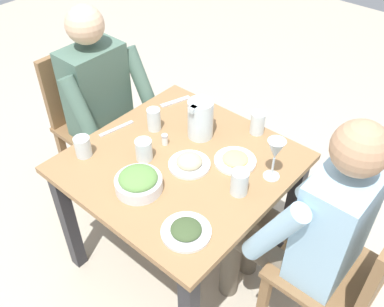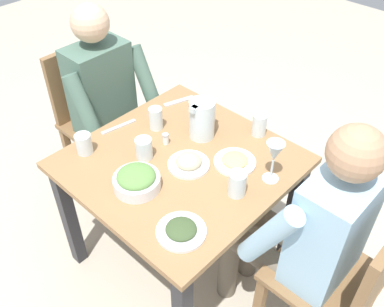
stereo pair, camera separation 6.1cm
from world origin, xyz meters
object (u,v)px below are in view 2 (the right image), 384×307
object	(u,v)px
plate_fries	(235,161)
water_glass_center	(237,184)
chair_near	(345,281)
wine_glass	(274,154)
water_pitcher	(202,119)
diner_far	(113,106)
salad_bowl	(137,180)
water_glass_near_right	(84,144)
water_glass_by_pitcher	(259,125)
dining_table	(181,179)
diner_near	(306,228)
salt_shaker	(166,139)
plate_beans	(189,163)
water_glass_far_left	(156,118)
chair_far	(94,113)
plate_dolmas	(181,230)
water_glass_near_left	(144,148)

from	to	relation	value
plate_fries	water_glass_center	xyz separation A→B (m)	(-0.14, -0.12, 0.04)
chair_near	wine_glass	xyz separation A→B (m)	(0.09, 0.44, 0.33)
water_pitcher	wine_glass	size ratio (longest dim) A/B	0.97
diner_far	wine_glass	xyz separation A→B (m)	(0.08, -0.96, 0.18)
salad_bowl	water_glass_near_right	xyz separation A→B (m)	(-0.01, 0.34, 0.01)
water_glass_by_pitcher	dining_table	bearing A→B (deg)	160.51
dining_table	diner_near	bearing A→B (deg)	-81.86
salt_shaker	dining_table	bearing A→B (deg)	-106.06
diner_far	wine_glass	distance (m)	0.98
diner_far	water_pitcher	bearing A→B (deg)	-79.49
water_glass_near_right	wine_glass	world-z (taller)	wine_glass
water_glass_center	plate_beans	bearing A→B (deg)	92.89
plate_fries	wine_glass	distance (m)	0.22
diner_near	water_glass_near_right	xyz separation A→B (m)	(-0.34, 0.95, 0.09)
water_glass_center	salt_shaker	size ratio (longest dim) A/B	2.04
plate_fries	water_glass_far_left	xyz separation A→B (m)	(-0.06, 0.44, 0.04)
salt_shaker	water_glass_by_pitcher	bearing A→B (deg)	-37.35
chair_near	chair_far	xyz separation A→B (m)	(0.01, 1.61, 0.00)
salad_bowl	salt_shaker	distance (m)	0.30
dining_table	water_glass_center	world-z (taller)	water_glass_center
chair_near	water_glass_far_left	size ratio (longest dim) A/B	8.10
salad_bowl	plate_dolmas	size ratio (longest dim) A/B	1.03
chair_near	plate_beans	bearing A→B (deg)	96.54
salad_bowl	water_glass_center	xyz separation A→B (m)	(0.25, -0.32, 0.01)
dining_table	chair_far	xyz separation A→B (m)	(0.10, 0.80, -0.07)
water_glass_near_right	water_glass_by_pitcher	bearing A→B (deg)	-37.27
dining_table	wine_glass	bearing A→B (deg)	-63.89
chair_near	water_glass_center	bearing A→B (deg)	98.42
chair_near	salad_bowl	xyz separation A→B (m)	(-0.33, 0.82, 0.23)
diner_near	diner_far	distance (m)	1.20
chair_far	water_glass_far_left	size ratio (longest dim) A/B	8.10
water_pitcher	water_glass_near_right	distance (m)	0.55
dining_table	plate_beans	world-z (taller)	plate_beans
plate_beans	water_glass_near_left	bearing A→B (deg)	116.83
water_glass_near_left	plate_dolmas	bearing A→B (deg)	-114.71
dining_table	water_glass_near_right	bearing A→B (deg)	125.82
water_pitcher	plate_beans	bearing A→B (deg)	-152.42
water_pitcher	water_glass_by_pitcher	xyz separation A→B (m)	(0.19, -0.19, -0.04)
water_glass_near_left	diner_near	bearing A→B (deg)	-76.21
water_pitcher	water_glass_near_left	bearing A→B (deg)	164.49
chair_near	water_glass_near_left	distance (m)	0.98
salt_shaker	chair_near	bearing A→B (deg)	-87.07
salad_bowl	wine_glass	size ratio (longest dim) A/B	1.00
water_glass_by_pitcher	diner_near	bearing A→B (deg)	-123.54
plate_beans	salt_shaker	xyz separation A→B (m)	(0.04, 0.18, 0.01)
water_glass_near_left	dining_table	bearing A→B (deg)	-54.59
water_glass_near_right	wine_glass	size ratio (longest dim) A/B	0.49
diner_far	water_glass_near_right	xyz separation A→B (m)	(-0.35, -0.25, 0.09)
plate_beans	water_glass_near_left	xyz separation A→B (m)	(-0.09, 0.18, 0.03)
water_glass_by_pitcher	wine_glass	bearing A→B (deg)	-133.94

